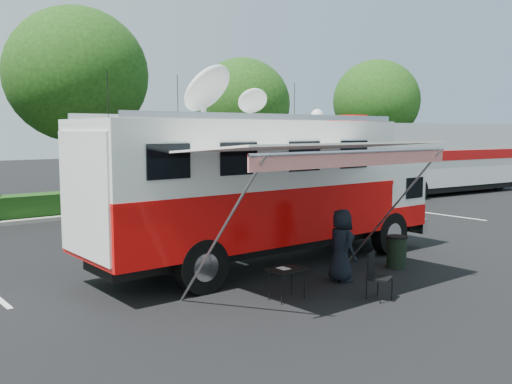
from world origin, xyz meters
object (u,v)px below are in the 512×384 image
Objects in this scene: semi_trailer at (435,157)px; trash_bin at (397,252)px; folding_table at (287,271)px; command_truck at (265,187)px.

trash_bin is at bearing -148.70° from semi_trailer.
trash_bin is at bearing 4.81° from folding_table.
folding_table is at bearing -175.19° from trash_bin.
semi_trailer is at bearing 31.30° from trash_bin.
command_truck reaches higher than folding_table.
folding_table is 4.16m from trash_bin.
command_truck is 19.39m from semi_trailer.
trash_bin is (2.50, -2.37, -1.67)m from command_truck.
folding_table is (-1.64, -2.71, -1.47)m from command_truck.
semi_trailer is (15.55, 9.46, 1.65)m from trash_bin.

